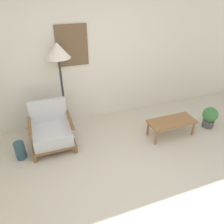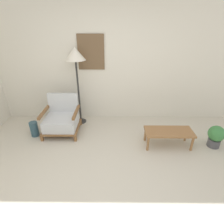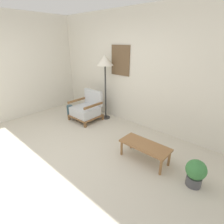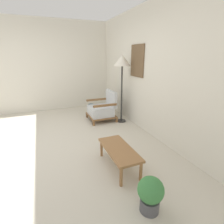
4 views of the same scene
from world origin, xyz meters
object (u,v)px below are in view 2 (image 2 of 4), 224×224
object	(u,v)px
armchair	(62,119)
coffee_table	(169,133)
potted_plant	(216,136)
vase	(34,129)
floor_lamp	(75,58)

from	to	relation	value
armchair	coffee_table	distance (m)	2.17
armchair	potted_plant	bearing A→B (deg)	-9.28
vase	potted_plant	xyz separation A→B (m)	(3.53, -0.32, 0.08)
armchair	coffee_table	bearing A→B (deg)	-12.48
floor_lamp	coffee_table	bearing A→B (deg)	-26.14
armchair	potted_plant	size ratio (longest dim) A/B	1.80
armchair	floor_lamp	xyz separation A→B (m)	(0.32, 0.41, 1.18)
potted_plant	floor_lamp	bearing A→B (deg)	161.33
armchair	vase	size ratio (longest dim) A/B	2.48
potted_plant	coffee_table	bearing A→B (deg)	178.67
floor_lamp	coffee_table	xyz separation A→B (m)	(1.80, -0.88, -1.20)
armchair	floor_lamp	distance (m)	1.29
potted_plant	vase	bearing A→B (deg)	174.78
vase	coffee_table	bearing A→B (deg)	-6.48
coffee_table	armchair	bearing A→B (deg)	167.52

